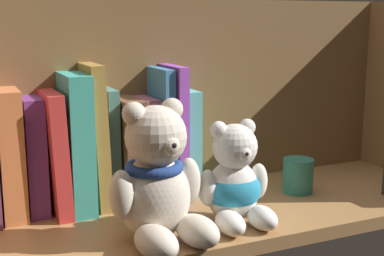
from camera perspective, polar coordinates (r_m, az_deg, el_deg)
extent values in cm
cube|color=#9E7042|center=(82.88, 2.49, -9.29)|extent=(80.30, 26.13, 2.00)
cube|color=brown|center=(90.86, -1.33, 2.96)|extent=(82.70, 1.20, 33.80)
cube|color=#CD723E|center=(82.20, -18.98, -2.49)|extent=(3.30, 11.39, 18.86)
cube|color=#6D3488|center=(82.72, -16.62, -2.76)|extent=(2.84, 9.29, 17.43)
cube|color=red|center=(83.02, -14.69, -2.30)|extent=(2.91, 14.82, 18.33)
cube|color=teal|center=(83.30, -12.60, -1.28)|extent=(3.45, 14.63, 20.75)
cube|color=#A97B36|center=(83.82, -10.58, -0.67)|extent=(2.77, 12.29, 22.07)
cube|color=slate|center=(84.77, -9.09, -1.82)|extent=(1.70, 9.88, 18.17)
cube|color=brown|center=(85.71, -7.27, -2.15)|extent=(3.26, 14.19, 16.61)
cube|color=#A46282|center=(86.71, -5.21, -2.02)|extent=(2.63, 10.12, 16.39)
cube|color=#3C7EBB|center=(87.03, -3.71, -0.39)|extent=(1.67, 12.08, 21.00)
cube|color=#A249CB|center=(87.69, -2.51, -0.17)|extent=(1.64, 13.31, 21.36)
cube|color=#58BBAF|center=(89.07, -1.01, -1.33)|extent=(2.71, 9.76, 17.25)
ellipsoid|color=beige|center=(70.49, -4.03, -7.39)|extent=(9.56, 8.77, 11.24)
sphere|color=beige|center=(67.79, -3.89, -0.89)|extent=(8.00, 8.00, 8.00)
sphere|color=beige|center=(66.29, -6.24, 1.53)|extent=(3.00, 3.00, 3.00)
sphere|color=beige|center=(69.13, -2.18, 2.00)|extent=(3.00, 3.00, 3.00)
sphere|color=beige|center=(65.55, -2.59, -1.74)|extent=(3.00, 3.00, 3.00)
sphere|color=black|center=(64.68, -2.09, -1.85)|extent=(1.05, 1.05, 1.05)
ellipsoid|color=beige|center=(66.05, -3.87, -12.10)|extent=(5.82, 8.20, 4.00)
ellipsoid|color=beige|center=(69.19, 0.58, -10.94)|extent=(5.82, 8.20, 4.00)
ellipsoid|color=beige|center=(67.24, -7.52, -7.15)|extent=(3.80, 3.80, 6.50)
ellipsoid|color=beige|center=(72.22, -0.37, -5.72)|extent=(3.80, 3.80, 6.50)
torus|color=navy|center=(69.29, -4.08, -4.22)|extent=(7.68, 7.68, 1.44)
ellipsoid|color=white|center=(76.57, 4.30, -6.73)|extent=(7.64, 7.01, 8.98)
sphere|color=white|center=(74.38, 4.54, -1.99)|extent=(6.39, 6.39, 6.39)
sphere|color=white|center=(73.23, 2.86, -0.19)|extent=(2.40, 2.40, 2.40)
sphere|color=white|center=(75.28, 5.91, 0.09)|extent=(2.40, 2.40, 2.40)
sphere|color=white|center=(72.54, 5.37, -2.67)|extent=(2.40, 2.40, 2.40)
sphere|color=black|center=(71.81, 5.69, -2.77)|extent=(0.84, 0.84, 0.84)
ellipsoid|color=white|center=(72.93, 4.09, -10.10)|extent=(3.71, 6.06, 3.19)
ellipsoid|color=white|center=(75.19, 7.49, -9.49)|extent=(3.71, 6.06, 3.19)
ellipsoid|color=white|center=(74.13, 1.69, -6.41)|extent=(2.65, 2.65, 5.19)
ellipsoid|color=white|center=(77.74, 7.12, -5.64)|extent=(2.65, 2.65, 5.19)
ellipsoid|color=teal|center=(76.50, 4.30, -6.57)|extent=(8.26, 7.64, 6.29)
cylinder|color=#2D7A66|center=(91.06, 11.26, -5.01)|extent=(5.09, 5.09, 5.73)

